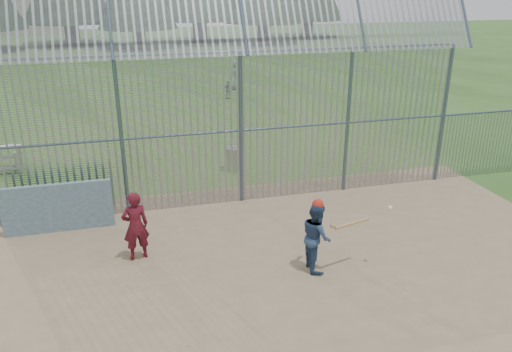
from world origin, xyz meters
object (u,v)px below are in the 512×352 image
object	(u,v)px
dugout_wall	(58,208)
trash_can	(233,159)
batter	(316,236)
onlooker	(135,226)

from	to	relation	value
dugout_wall	trash_can	distance (m)	5.77
dugout_wall	batter	xyz separation A→B (m)	(5.28, -3.13, 0.13)
dugout_wall	onlooker	size ratio (longest dim) A/B	1.63
dugout_wall	batter	bearing A→B (deg)	-30.67
trash_can	batter	bearing A→B (deg)	-86.53
trash_can	onlooker	bearing A→B (deg)	-123.51
onlooker	trash_can	world-z (taller)	onlooker
batter	onlooker	size ratio (longest dim) A/B	0.95
onlooker	trash_can	size ratio (longest dim) A/B	1.87
batter	trash_can	world-z (taller)	batter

